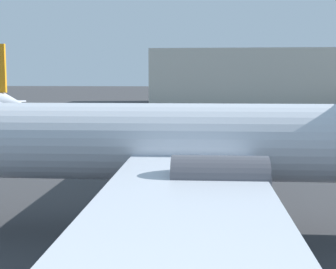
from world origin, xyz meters
TOP-DOWN VIEW (x-y plane):
  - airplane_at_gate at (-1.79, 13.82)m, footprint 37.96×26.89m
  - terminal_building at (14.36, 115.30)m, footprint 63.79×19.58m

SIDE VIEW (x-z plane):
  - airplane_at_gate at x=-1.79m, z-range -1.36..9.14m
  - terminal_building at x=14.36m, z-range 0.00..12.68m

